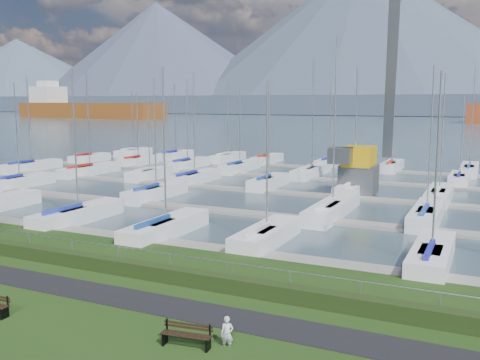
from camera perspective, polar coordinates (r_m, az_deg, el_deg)
The scene contains 11 objects.
path at distance 24.83m, azimuth -15.19°, elevation -11.49°, with size 160.00×2.00×0.04m, color black.
water at distance 281.22m, azimuth 22.14°, elevation 6.03°, with size 800.00×540.00×0.20m, color #3C4F58.
hedge at distance 26.64m, azimuth -11.56°, elevation -9.21°, with size 80.00×0.70×0.70m, color #202F11.
fence at distance 26.71m, azimuth -11.10°, elevation -7.25°, with size 0.04×0.04×80.00m, color #97989F.
foothill at distance 351.01m, azimuth 22.85°, elevation 7.39°, with size 900.00×80.00×12.00m, color #424B60.
docks at distance 49.86m, azimuth 6.86°, elevation -1.53°, with size 90.00×41.60×0.25m.
bench_right at distance 19.10m, azimuth -5.70°, elevation -16.13°, with size 1.84×0.65×0.85m.
person at distance 18.97m, azimuth -1.39°, elevation -15.66°, with size 0.44×0.29×1.21m, color silver.
crane at distance 51.49m, azimuth 13.48°, elevation 4.84°, with size 5.55×13.22×22.35m.
cargo_ship_west at distance 288.81m, azimuth -16.38°, elevation 7.16°, with size 87.27×25.72×21.50m.
sailboat_fleet at distance 51.93m, azimuth 6.91°, elevation 5.13°, with size 75.76×49.47×13.67m.
Camera 1 is at (15.34, -20.66, 8.35)m, focal length 40.00 mm.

